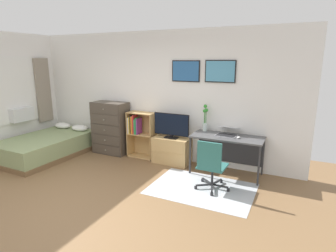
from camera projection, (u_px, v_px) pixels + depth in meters
ground_plane at (82, 204)px, 4.16m from camera, size 7.20×7.20×0.00m
wall_back_with_posters at (157, 96)px, 5.96m from camera, size 6.12×0.09×2.70m
area_rug at (202, 189)px, 4.66m from camera, size 1.70×1.20×0.01m
bed at (47, 146)px, 6.23m from camera, size 1.32×2.07×0.58m
dresser at (111, 128)px, 6.36m from camera, size 0.81×0.46×1.19m
bookshelf at (139, 131)px, 6.11m from camera, size 0.61×0.30×1.00m
tv_stand at (172, 150)px, 5.79m from camera, size 0.77×0.41×0.55m
television at (171, 126)px, 5.65m from camera, size 0.77×0.16×0.51m
desk at (228, 142)px, 5.20m from camera, size 1.31×0.59×0.74m
office_chair at (211, 164)px, 4.51m from camera, size 0.56×0.58×0.86m
laptop at (228, 132)px, 5.19m from camera, size 0.40×0.43×0.16m
computer_mouse at (239, 137)px, 4.97m from camera, size 0.06×0.10×0.03m
bamboo_vase at (205, 119)px, 5.43m from camera, size 0.10×0.11×0.53m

